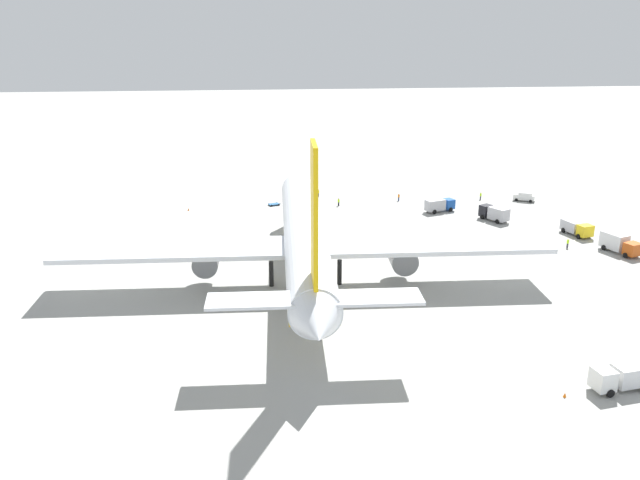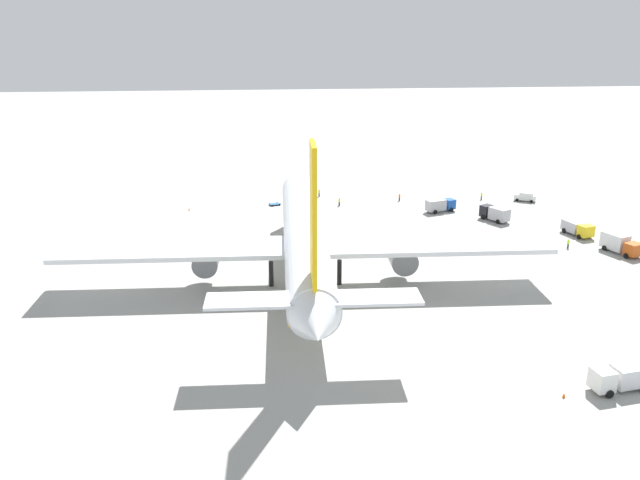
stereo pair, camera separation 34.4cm
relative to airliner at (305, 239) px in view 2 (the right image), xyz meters
The scene contains 16 objects.
ground_plane 6.93m from the airliner, ahead, with size 600.00×600.00×0.00m, color #9E9E99.
airliner is the anchor object (origin of this frame).
service_truck_0 55.07m from the airliner, 81.93° to the right, with size 7.43×4.74×3.15m.
service_truck_1 49.14m from the airliner, 54.68° to the right, with size 6.42×4.97×2.85m.
service_truck_3 46.49m from the airliner, 137.68° to the right, with size 3.38×7.06×2.69m.
service_truck_4 54.94m from the airliner, 71.07° to the right, with size 6.68×3.98×2.53m.
service_truck_5 47.49m from the airliner, 40.74° to the right, with size 4.10×6.68×2.66m.
service_van 67.11m from the airliner, 50.85° to the right, with size 3.86×4.88×1.97m.
baggage_cart_2 44.85m from the airliner, ahead, with size 2.14×2.93×0.40m.
ground_worker_0 51.46m from the airliner, ahead, with size 0.56×0.56×1.70m.
ground_worker_1 48.38m from the airliner, 76.89° to the right, with size 0.54×0.54×1.65m.
ground_worker_2 51.72m from the airliner, 28.29° to the right, with size 0.50×0.50×1.60m.
ground_worker_3 44.18m from the airliner, 14.03° to the right, with size 0.47×0.47×1.65m.
ground_worker_4 61.79m from the airliner, 43.90° to the right, with size 0.45×0.45×1.65m.
traffic_cone_1 47.43m from the airliner, 26.75° to the left, with size 0.36×0.36×0.55m, color orange.
traffic_cone_3 43.24m from the airliner, 145.24° to the right, with size 0.36×0.36×0.55m, color orange.
Camera 2 is at (-93.67, 7.05, 37.35)m, focal length 36.81 mm.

